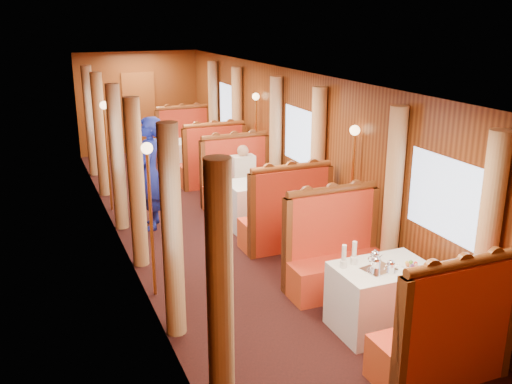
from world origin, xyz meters
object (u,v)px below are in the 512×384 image
rose_vase_mid (258,172)px  teapot_right (391,268)px  banquette_far_fwd (212,166)px  passenger (244,172)px  table_mid (260,204)px  teapot_left (376,266)px  banquette_mid_fwd (286,221)px  banquette_far_aft (186,145)px  steward (150,173)px  banquette_near_fwd (443,340)px  table_near (381,298)px  tea_tray (379,269)px  teapot_back (375,260)px  fruit_plate (411,266)px  banquette_mid_aft (238,185)px  rose_vase_far (198,132)px  banquette_near_aft (335,259)px  table_far (198,157)px

rose_vase_mid → teapot_right: bearing=-89.9°
banquette_far_fwd → passenger: size_ratio=1.76×
table_mid → rose_vase_mid: rose_vase_mid is taller
banquette_far_fwd → teapot_left: bearing=-91.4°
banquette_mid_fwd → banquette_far_aft: size_ratio=1.00×
teapot_left → steward: steward is taller
banquette_near_fwd → passenger: banquette_near_fwd is taller
teapot_left → banquette_near_fwd: bearing=-100.3°
table_near → banquette_near_fwd: size_ratio=0.78×
passenger → steward: bearing=-176.1°
table_mid → teapot_left: 3.60m
tea_tray → teapot_left: size_ratio=2.08×
teapot_back → fruit_plate: size_ratio=0.77×
banquette_mid_aft → rose_vase_far: 2.51m
banquette_near_aft → passenger: size_ratio=1.76×
teapot_right → table_far: bearing=102.5°
teapot_left → table_near: bearing=5.3°
banquette_mid_fwd → fruit_plate: 2.65m
banquette_near_fwd → rose_vase_far: banquette_near_fwd is taller
rose_vase_far → table_far: bearing=117.9°
table_near → rose_vase_mid: (-0.03, 3.49, 0.55)m
table_mid → table_far: (0.00, 3.50, 0.00)m
banquette_far_aft → tea_tray: banquette_far_aft is taller
passenger → teapot_back: bearing=-91.0°
banquette_near_fwd → banquette_mid_aft: bearing=90.0°
banquette_far_fwd → rose_vase_mid: 2.55m
teapot_right → fruit_plate: teapot_right is taller
teapot_right → banquette_near_aft: bearing=101.5°
passenger → rose_vase_mid: bearing=-92.6°
table_mid → table_far: same height
banquette_near_fwd → steward: size_ratio=0.73×
banquette_mid_aft → teapot_left: 4.60m
banquette_mid_aft → table_near: bearing=-90.0°
steward → table_far: bearing=166.2°
banquette_near_aft → banquette_mid_fwd: bearing=90.0°
banquette_near_aft → fruit_plate: bearing=-76.6°
tea_tray → steward: 4.44m
table_near → rose_vase_mid: size_ratio=2.92×
banquette_near_aft → banquette_far_fwd: same height
fruit_plate → tea_tray: bearing=168.7°
banquette_mid_fwd → teapot_right: bearing=-90.5°
table_mid → banquette_far_aft: size_ratio=0.78×
fruit_plate → passenger: bearing=93.6°
banquette_near_fwd → table_mid: size_ratio=1.28×
fruit_plate → banquette_far_aft: bearing=91.9°
table_near → table_mid: bearing=90.0°
banquette_near_fwd → banquette_near_aft: 2.03m
teapot_back → rose_vase_mid: 3.42m
banquette_far_aft → table_near: bearing=-90.0°
teapot_left → rose_vase_far: bearing=69.1°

